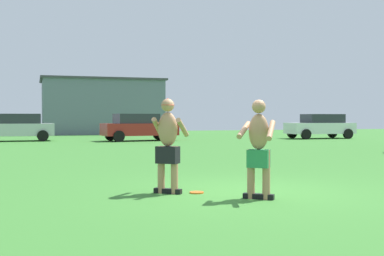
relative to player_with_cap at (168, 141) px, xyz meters
name	(u,v)px	position (x,y,z in m)	size (l,w,h in m)	color
ground_plane	(247,192)	(1.43, -0.27, -0.95)	(80.00, 80.00, 0.00)	#38752D
player_with_cap	(168,141)	(0.00, 0.00, 0.00)	(0.75, 0.83, 1.73)	black
player_in_green	(259,147)	(1.29, -1.07, -0.07)	(0.77, 0.79, 1.68)	black
frisbee	(197,192)	(0.51, -0.13, -0.94)	(0.26, 0.26, 0.03)	orange
car_white_near_post	(320,126)	(15.36, 19.25, -0.13)	(4.34, 2.09, 1.58)	white
car_red_mid_lot	(139,127)	(3.50, 19.75, -0.13)	(4.48, 2.43, 1.58)	maroon
car_silver_far_end	(16,127)	(-3.32, 21.54, -0.13)	(4.32, 2.07, 1.58)	silver
outbuilding_behind_lot	(101,107)	(3.05, 33.22, 1.32)	(9.86, 6.77, 4.52)	slate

